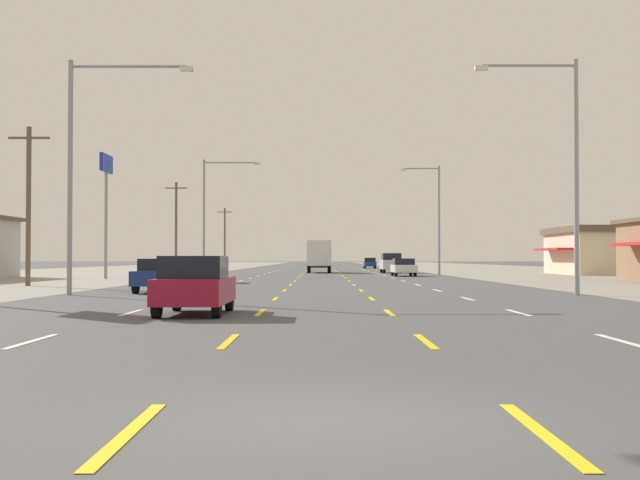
# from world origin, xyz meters

# --- Properties ---
(ground_plane) EXTENTS (572.00, 572.00, 0.00)m
(ground_plane) POSITION_xyz_m (0.00, 66.00, 0.00)
(ground_plane) COLOR #4C4C4F
(lot_apron_left) EXTENTS (28.00, 440.00, 0.01)m
(lot_apron_left) POSITION_xyz_m (-24.75, 66.00, 0.00)
(lot_apron_left) COLOR gray
(lot_apron_left) RESTS_ON ground
(lot_apron_right) EXTENTS (28.00, 440.00, 0.01)m
(lot_apron_right) POSITION_xyz_m (24.75, 66.00, 0.00)
(lot_apron_right) COLOR gray
(lot_apron_right) RESTS_ON ground
(lane_markings) EXTENTS (10.64, 227.60, 0.01)m
(lane_markings) POSITION_xyz_m (0.00, 104.50, 0.01)
(lane_markings) COLOR white
(lane_markings) RESTS_ON ground
(signal_span_wire) EXTENTS (26.77, 0.52, 9.88)m
(signal_span_wire) POSITION_xyz_m (0.03, 7.46, 5.80)
(signal_span_wire) COLOR brown
(signal_span_wire) RESTS_ON ground
(hatchback_inner_left_nearest) EXTENTS (1.72, 3.90, 1.54)m
(hatchback_inner_left_nearest) POSITION_xyz_m (-3.42, 13.87, 0.78)
(hatchback_inner_left_nearest) COLOR maroon
(hatchback_inner_left_nearest) RESTS_ON ground
(sedan_far_left_near) EXTENTS (1.80, 4.50, 1.46)m
(sedan_far_left_near) POSITION_xyz_m (-7.05, 27.79, 0.76)
(sedan_far_left_near) COLOR navy
(sedan_far_left_near) RESTS_ON ground
(sedan_far_right_mid) EXTENTS (1.80, 4.50, 1.46)m
(sedan_far_right_mid) POSITION_xyz_m (6.77, 59.14, 0.76)
(sedan_far_right_mid) COLOR white
(sedan_far_right_mid) RESTS_ON ground
(suv_far_right_midfar) EXTENTS (1.98, 4.90, 1.98)m
(suv_far_right_midfar) POSITION_xyz_m (7.02, 73.59, 1.03)
(suv_far_right_midfar) COLOR silver
(suv_far_right_midfar) RESTS_ON ground
(box_truck_center_turn_far) EXTENTS (2.40, 7.20, 3.23)m
(box_truck_center_turn_far) POSITION_xyz_m (-0.22, 74.62, 1.84)
(box_truck_center_turn_far) COLOR #235B2D
(box_truck_center_turn_far) RESTS_ON ground
(hatchback_far_right_farther) EXTENTS (1.72, 3.90, 1.54)m
(hatchback_far_right_farther) POSITION_xyz_m (7.11, 109.72, 0.78)
(hatchback_far_right_farther) COLOR navy
(hatchback_far_right_farther) RESTS_ON ground
(storefront_right_row_2) EXTENTS (14.84, 11.58, 4.30)m
(storefront_right_row_2) POSITION_xyz_m (28.34, 66.04, 2.18)
(storefront_right_row_2) COLOR beige
(storefront_right_row_2) RESTS_ON ground
(pole_sign_left_row_1) EXTENTS (0.24, 2.80, 8.94)m
(pole_sign_left_row_1) POSITION_xyz_m (-15.51, 50.44, 6.95)
(pole_sign_left_row_1) COLOR gray
(pole_sign_left_row_1) RESTS_ON ground
(streetlight_left_row_0) EXTENTS (5.03, 0.26, 9.44)m
(streetlight_left_row_0) POSITION_xyz_m (-9.57, 24.85, 5.59)
(streetlight_left_row_0) COLOR gray
(streetlight_left_row_0) RESTS_ON ground
(streetlight_right_row_0) EXTENTS (4.15, 0.26, 9.48)m
(streetlight_right_row_0) POSITION_xyz_m (9.72, 24.85, 5.51)
(streetlight_right_row_0) COLOR gray
(streetlight_right_row_0) RESTS_ON ground
(streetlight_left_row_1) EXTENTS (4.92, 0.26, 9.99)m
(streetlight_left_row_1) POSITION_xyz_m (-9.62, 62.05, 5.86)
(streetlight_left_row_1) COLOR gray
(streetlight_left_row_1) RESTS_ON ground
(streetlight_right_row_1) EXTENTS (3.45, 0.26, 9.48)m
(streetlight_right_row_1) POSITION_xyz_m (9.83, 62.05, 5.42)
(streetlight_right_row_1) COLOR gray
(streetlight_right_row_1) RESTS_ON ground
(utility_pole_left_row_0) EXTENTS (2.20, 0.26, 8.52)m
(utility_pole_left_row_0) POSITION_xyz_m (-15.72, 35.63, 4.45)
(utility_pole_left_row_0) COLOR brown
(utility_pole_left_row_0) RESTS_ON ground
(utility_pole_left_row_1) EXTENTS (2.20, 0.26, 9.20)m
(utility_pole_left_row_1) POSITION_xyz_m (-14.74, 74.29, 4.79)
(utility_pole_left_row_1) COLOR brown
(utility_pole_left_row_1) RESTS_ON ground
(utility_pole_left_row_2) EXTENTS (2.20, 0.26, 8.81)m
(utility_pole_left_row_2) POSITION_xyz_m (-14.02, 109.89, 4.60)
(utility_pole_left_row_2) COLOR brown
(utility_pole_left_row_2) RESTS_ON ground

